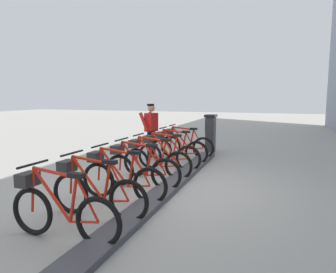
{
  "coord_description": "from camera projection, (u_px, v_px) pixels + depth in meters",
  "views": [
    {
      "loc": [
        -2.01,
        5.91,
        1.9
      ],
      "look_at": [
        0.5,
        -1.27,
        0.9
      ],
      "focal_mm": 33.1,
      "sensor_mm": 36.0,
      "label": 1
    }
  ],
  "objects": [
    {
      "name": "ground_plane",
      "position": [
        170.0,
        188.0,
        6.44
      ],
      "size": [
        60.0,
        60.0,
        0.0
      ],
      "primitive_type": "plane",
      "color": "#A9A79D"
    },
    {
      "name": "bike_docked_5",
      "position": [
        120.0,
        178.0,
        5.62
      ],
      "size": [
        1.72,
        0.54,
        1.02
      ],
      "color": "black",
      "rests_on": "ground"
    },
    {
      "name": "worker_near_rack",
      "position": [
        151.0,
        128.0,
        9.52
      ],
      "size": [
        0.54,
        0.67,
        1.66
      ],
      "color": "white",
      "rests_on": "ground"
    },
    {
      "name": "bike_docked_7",
      "position": [
        59.0,
        209.0,
        4.05
      ],
      "size": [
        1.72,
        0.54,
        1.02
      ],
      "color": "black",
      "rests_on": "ground"
    },
    {
      "name": "payment_kiosk",
      "position": [
        210.0,
        133.0,
        10.42
      ],
      "size": [
        0.36,
        0.52,
        1.28
      ],
      "color": "#38383D",
      "rests_on": "ground"
    },
    {
      "name": "bike_docked_6",
      "position": [
        94.0,
        191.0,
        4.84
      ],
      "size": [
        1.72,
        0.54,
        1.02
      ],
      "color": "black",
      "rests_on": "ground"
    },
    {
      "name": "bike_docked_1",
      "position": [
        176.0,
        148.0,
        8.75
      ],
      "size": [
        1.72,
        0.54,
        1.02
      ],
      "color": "black",
      "rests_on": "ground"
    },
    {
      "name": "bike_docked_0",
      "position": [
        184.0,
        144.0,
        9.53
      ],
      "size": [
        1.72,
        0.54,
        1.02
      ],
      "color": "black",
      "rests_on": "ground"
    },
    {
      "name": "bike_docked_2",
      "position": [
        166.0,
        153.0,
        7.97
      ],
      "size": [
        1.72,
        0.54,
        1.02
      ],
      "color": "black",
      "rests_on": "ground"
    },
    {
      "name": "bike_docked_4",
      "position": [
        139.0,
        168.0,
        6.4
      ],
      "size": [
        1.72,
        0.54,
        1.02
      ],
      "color": "black",
      "rests_on": "ground"
    },
    {
      "name": "bike_docked_3",
      "position": [
        154.0,
        160.0,
        7.18
      ],
      "size": [
        1.72,
        0.54,
        1.02
      ],
      "color": "black",
      "rests_on": "ground"
    },
    {
      "name": "dock_rail_base",
      "position": [
        171.0,
        186.0,
        6.43
      ],
      "size": [
        0.44,
        7.49,
        0.1
      ],
      "primitive_type": "cube",
      "color": "#47474C",
      "rests_on": "ground"
    }
  ]
}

